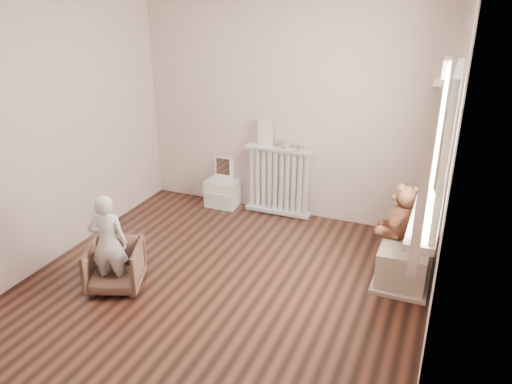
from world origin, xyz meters
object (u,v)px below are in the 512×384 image
at_px(radiator, 278,184).
at_px(child, 108,243).
at_px(toy_vanity, 222,185).
at_px(toy_bench, 405,257).
at_px(teddy_bear, 406,210).
at_px(plush_cat, 428,196).
at_px(armchair, 115,266).

relative_size(radiator, child, 0.91).
height_order(toy_vanity, child, child).
bearing_deg(toy_bench, child, -152.38).
relative_size(toy_vanity, teddy_bear, 1.18).
relative_size(child, toy_bench, 1.13).
xyz_separation_m(radiator, child, (-0.83, -2.11, 0.09)).
bearing_deg(radiator, plush_cat, -35.07).
bearing_deg(toy_vanity, radiator, 2.37).
relative_size(toy_vanity, armchair, 1.28).
relative_size(radiator, teddy_bear, 1.62).
relative_size(toy_vanity, toy_bench, 0.75).
xyz_separation_m(radiator, toy_vanity, (-0.73, -0.03, -0.11)).
relative_size(toy_bench, plush_cat, 3.53).
bearing_deg(child, radiator, -133.34).
height_order(radiator, child, child).
bearing_deg(toy_bench, teddy_bear, 138.67).
relative_size(toy_vanity, plush_cat, 2.67).
distance_m(radiator, teddy_bear, 1.76).
relative_size(toy_vanity, child, 0.67).
distance_m(armchair, teddy_bear, 2.72).
distance_m(toy_vanity, child, 2.09).
relative_size(child, plush_cat, 4.00).
xyz_separation_m(armchair, teddy_bear, (2.37, 1.26, 0.45)).
bearing_deg(teddy_bear, radiator, 156.58).
bearing_deg(plush_cat, toy_vanity, 147.83).
xyz_separation_m(child, teddy_bear, (2.37, 1.31, 0.19)).
bearing_deg(plush_cat, radiator, 138.52).
xyz_separation_m(child, plush_cat, (2.56, 0.89, 0.52)).
xyz_separation_m(toy_bench, teddy_bear, (-0.05, 0.04, 0.47)).
bearing_deg(child, toy_vanity, -114.69).
relative_size(radiator, plush_cat, 3.64).
height_order(armchair, toy_bench, armchair).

